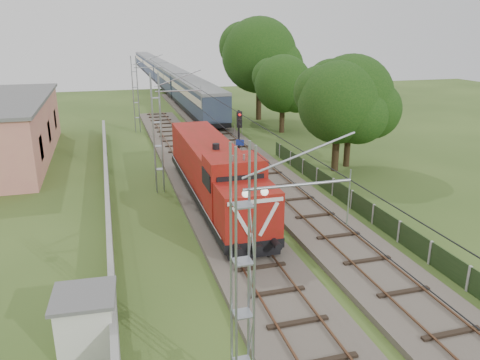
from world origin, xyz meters
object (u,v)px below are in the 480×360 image
object	(u,v)px
relay_hut	(86,321)
signal_post	(239,133)
locomotive	(215,172)
coach_rake	(162,72)

from	to	relation	value
relay_hut	signal_post	bearing A→B (deg)	58.39
locomotive	signal_post	size ratio (longest dim) A/B	3.21
locomotive	signal_post	world-z (taller)	signal_post
coach_rake	signal_post	size ratio (longest dim) A/B	18.00
signal_post	relay_hut	world-z (taller)	signal_post
signal_post	locomotive	bearing A→B (deg)	-123.26
signal_post	coach_rake	bearing A→B (deg)	88.00
coach_rake	signal_post	xyz separation A→B (m)	(-2.20, -62.92, 0.99)
locomotive	coach_rake	xyz separation A→B (m)	(5.00, 67.19, 0.39)
locomotive	relay_hut	world-z (taller)	locomotive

